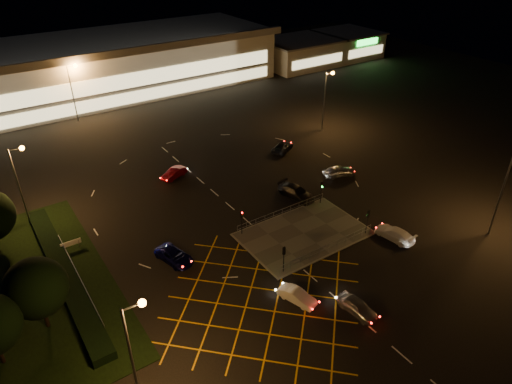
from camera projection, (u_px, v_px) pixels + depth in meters
ground at (280, 231)px, 53.65m from camera, size 180.00×180.00×0.00m
pedestrian_island at (304, 234)px, 53.16m from camera, size 14.00×9.00×0.12m
grass_verge at (13, 296)px, 44.46m from camera, size 18.00×30.00×0.08m
hedge at (64, 273)px, 46.62m from camera, size 2.00×26.00×1.00m
supermarket at (103, 65)px, 94.88m from camera, size 72.00×26.50×10.50m
retail_unit_a at (299, 52)px, 112.35m from camera, size 18.80×14.80×6.35m
retail_unit_b at (347, 44)px, 120.01m from camera, size 14.80×14.80×6.35m
streetlight_sw at (135, 342)px, 31.40m from camera, size 1.78×0.56×10.03m
streetlight_se at (506, 184)px, 50.12m from camera, size 1.78×0.56×10.03m
streetlight_nw at (20, 176)px, 51.74m from camera, size 1.78×0.56×10.03m
streetlight_ne at (327, 93)px, 76.17m from camera, size 1.78×0.56×10.03m
streetlight_far_left at (73, 85)px, 79.74m from camera, size 1.78×0.56×10.03m
streetlight_far_right at (256, 51)px, 100.34m from camera, size 1.78×0.56×10.03m
signal_sw at (284, 254)px, 46.25m from camera, size 0.28×0.30×3.15m
signal_se at (368, 217)px, 52.01m from camera, size 0.28×0.30×3.15m
signal_nw at (242, 218)px, 51.92m from camera, size 0.28×0.30×3.15m
signal_ne at (322, 188)px, 57.68m from camera, size 0.28×0.30×3.15m
tree_e at (36, 288)px, 38.79m from camera, size 5.40×5.40×7.35m
car_near_silver at (357, 307)px, 42.30m from camera, size 2.05×4.28×1.41m
car_queue_white at (297, 296)px, 43.58m from camera, size 2.45×4.08×1.27m
car_left_blue at (174, 256)px, 48.74m from camera, size 3.28×5.14×1.32m
car_far_dkgrey at (296, 192)px, 59.81m from camera, size 3.15×5.70×1.56m
car_right_silver at (339, 171)px, 64.77m from camera, size 4.93×3.19×1.56m
car_circ_red at (174, 173)px, 64.42m from camera, size 4.35×2.83×1.35m
car_east_grey at (283, 147)px, 71.84m from camera, size 5.21×4.27×1.32m
car_approach_white at (395, 234)px, 52.11m from camera, size 2.57×5.01×1.39m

